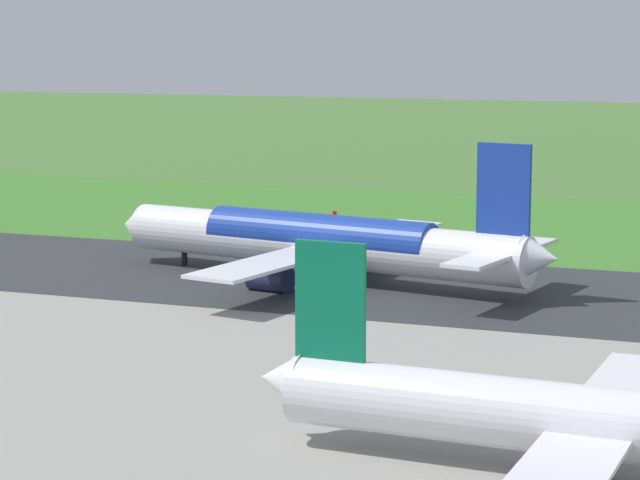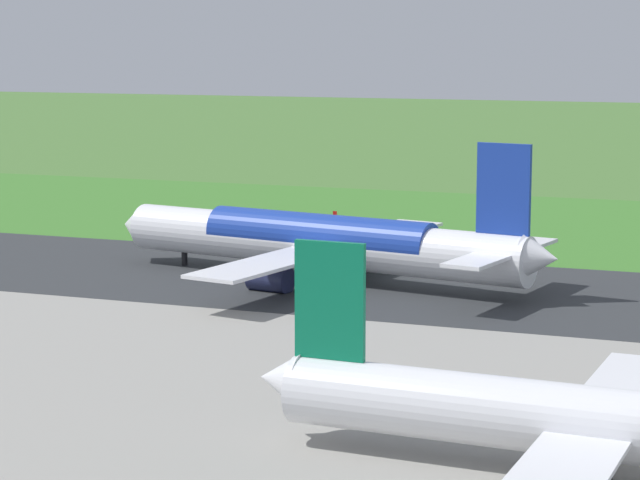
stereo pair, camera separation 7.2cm
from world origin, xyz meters
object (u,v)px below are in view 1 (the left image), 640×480
(airliner_main, at_px, (323,242))
(airliner_parked_near, at_px, (605,423))
(traffic_cone_orange, at_px, (306,222))
(no_stopping_sign, at_px, (335,218))

(airliner_main, relative_size, airliner_parked_near, 1.18)
(airliner_parked_near, bearing_deg, traffic_cone_orange, -59.38)
(no_stopping_sign, relative_size, traffic_cone_orange, 4.33)
(airliner_parked_near, relative_size, no_stopping_sign, 19.19)
(no_stopping_sign, bearing_deg, traffic_cone_orange, -23.92)
(airliner_main, xyz_separation_m, airliner_parked_near, (-37.85, 53.68, -0.71))
(airliner_main, xyz_separation_m, no_stopping_sign, (12.25, -37.31, -2.93))
(traffic_cone_orange, bearing_deg, airliner_main, 113.66)
(airliner_main, relative_size, no_stopping_sign, 22.62)
(airliner_parked_near, relative_size, traffic_cone_orange, 83.15)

